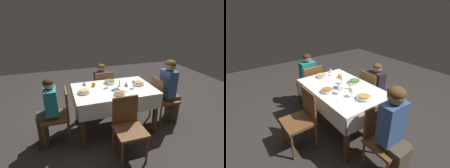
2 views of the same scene
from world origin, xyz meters
The scene contains 20 objects.
ground_plane centered at (0.00, 0.00, 0.00)m, with size 8.00×8.00×0.00m, color #332D2B.
dining_table centered at (0.00, 0.00, 0.67)m, with size 1.36×0.89×0.78m.
chair_east centered at (0.92, -0.08, 0.50)m, with size 0.42×0.41×0.88m.
chair_north centered at (-0.01, 0.69, 0.50)m, with size 0.41×0.42×0.88m.
chair_west centered at (-0.92, -0.06, 0.50)m, with size 0.42×0.41×0.88m.
chair_south centered at (-0.02, -0.69, 0.50)m, with size 0.41×0.42×0.88m.
person_adult_denim centered at (1.07, -0.08, 0.68)m, with size 0.34×0.30×1.21m.
person_child_dark centered at (-0.01, 0.85, 0.55)m, with size 0.30×0.33×1.00m.
person_child_teal centered at (-1.08, -0.06, 0.59)m, with size 0.33×0.30×1.08m.
bowl_east centered at (0.47, 0.02, 0.80)m, with size 0.20×0.20×0.06m.
wine_glass_east centered at (0.33, -0.08, 0.89)m, with size 0.08×0.08×0.15m.
bowl_north centered at (0.01, 0.26, 0.80)m, with size 0.21×0.21×0.06m.
wine_glass_north centered at (-0.09, 0.07, 0.88)m, with size 0.07×0.07×0.15m.
bowl_west centered at (-0.51, -0.04, 0.80)m, with size 0.20×0.20×0.06m.
wine_glass_west centered at (-0.47, 0.11, 0.87)m, with size 0.08×0.08×0.14m.
bowl_south centered at (0.01, -0.27, 0.80)m, with size 0.18×0.18×0.06m.
wine_glass_south centered at (0.15, -0.17, 0.89)m, with size 0.08×0.08×0.16m.
candle_centerpiece centered at (0.13, 0.06, 0.82)m, with size 0.06×0.06×0.12m.
orange_fruit centered at (-0.30, 0.19, 0.81)m, with size 0.07×0.07×0.07m, color orange.
napkin_red_folded centered at (0.00, -0.08, 0.78)m, with size 0.16×0.13×0.01m.
Camera 2 is at (1.92, -1.46, 1.97)m, focal length 28.00 mm.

